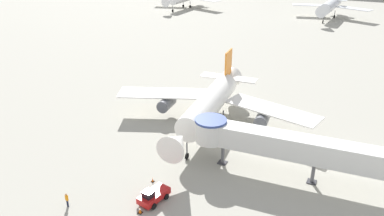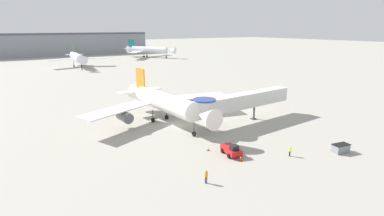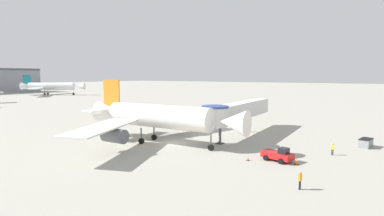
{
  "view_description": "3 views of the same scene",
  "coord_description": "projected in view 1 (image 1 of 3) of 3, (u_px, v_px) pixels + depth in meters",
  "views": [
    {
      "loc": [
        19.09,
        -45.47,
        27.19
      ],
      "look_at": [
        -3.36,
        0.45,
        3.77
      ],
      "focal_mm": 35.0,
      "sensor_mm": 36.0,
      "label": 1
    },
    {
      "loc": [
        -26.8,
        -48.67,
        18.4
      ],
      "look_at": [
        0.85,
        -4.75,
        4.39
      ],
      "focal_mm": 28.0,
      "sensor_mm": 36.0,
      "label": 2
    },
    {
      "loc": [
        -35.73,
        -29.24,
        10.66
      ],
      "look_at": [
        1.89,
        -2.39,
        5.61
      ],
      "focal_mm": 28.0,
      "sensor_mm": 36.0,
      "label": 3
    }
  ],
  "objects": [
    {
      "name": "pushback_tug_red",
      "position": [
        153.0,
        195.0,
        41.95
      ],
      "size": [
        2.62,
        4.08,
        1.81
      ],
      "rotation": [
        0.0,
        0.0,
        -0.19
      ],
      "color": "red",
      "rests_on": "ground_plane"
    },
    {
      "name": "background_jet_green_tail",
      "position": [
        330.0,
        6.0,
        135.0
      ],
      "size": [
        28.76,
        28.13,
        10.56
      ],
      "rotation": [
        0.0,
        0.0,
        -0.06
      ],
      "color": "silver",
      "rests_on": "ground_plane"
    },
    {
      "name": "traffic_cone_near_nose",
      "position": [
        153.0,
        180.0,
        45.53
      ],
      "size": [
        0.37,
        0.37,
        0.61
      ],
      "color": "black",
      "rests_on": "ground_plane"
    },
    {
      "name": "jet_bridge",
      "position": [
        276.0,
        143.0,
        45.3
      ],
      "size": [
        23.98,
        4.89,
        6.12
      ],
      "rotation": [
        0.0,
        0.0,
        0.07
      ],
      "color": "silver",
      "rests_on": "ground_plane"
    },
    {
      "name": "traffic_cone_starboard_wing",
      "position": [
        292.0,
        150.0,
        51.7
      ],
      "size": [
        0.48,
        0.48,
        0.79
      ],
      "color": "black",
      "rests_on": "ground_plane"
    },
    {
      "name": "main_airplane",
      "position": [
        211.0,
        103.0,
        56.85
      ],
      "size": [
        32.98,
        27.63,
        9.91
      ],
      "rotation": [
        0.0,
        0.0,
        0.09
      ],
      "color": "white",
      "rests_on": "ground_plane"
    },
    {
      "name": "traffic_cone_apron_front",
      "position": [
        140.0,
        210.0,
        40.31
      ],
      "size": [
        0.49,
        0.49,
        0.8
      ],
      "color": "black",
      "rests_on": "ground_plane"
    },
    {
      "name": "ground_crew_wing_walker",
      "position": [
        67.0,
        199.0,
        41.02
      ],
      "size": [
        0.37,
        0.26,
        1.77
      ],
      "rotation": [
        0.0,
        0.0,
        6.1
      ],
      "color": "#1E2338",
      "rests_on": "ground_plane"
    },
    {
      "name": "ground_plane",
      "position": [
        211.0,
        136.0,
        56.08
      ],
      "size": [
        800.0,
        800.0,
        0.0
      ],
      "primitive_type": "plane",
      "color": "#9E9B8E"
    }
  ]
}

